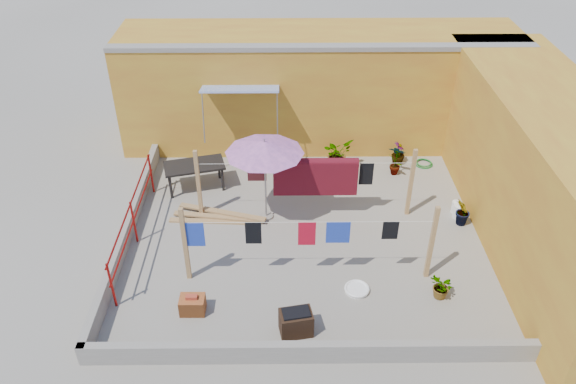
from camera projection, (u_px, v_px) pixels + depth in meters
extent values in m
plane|color=#9E998E|center=(305.00, 235.00, 13.02)|extent=(80.00, 80.00, 0.00)
cube|color=gold|center=(318.00, 87.00, 15.99)|extent=(11.00, 2.40, 3.20)
cube|color=gray|center=(322.00, 47.00, 14.24)|extent=(11.00, 0.35, 0.12)
cube|color=#2D51B2|center=(240.00, 89.00, 14.33)|extent=(2.00, 0.79, 0.22)
cylinder|color=gray|center=(203.00, 118.00, 14.38)|extent=(0.03, 0.30, 1.28)
cylinder|color=gray|center=(277.00, 118.00, 14.40)|extent=(0.03, 0.30, 1.28)
cube|color=gold|center=(546.00, 176.00, 12.16)|extent=(2.40, 9.00, 3.20)
cube|color=gray|center=(313.00, 352.00, 9.95)|extent=(8.30, 0.16, 0.44)
cube|color=gray|center=(128.00, 228.00, 12.87)|extent=(0.16, 7.30, 0.44)
cylinder|color=#9C110F|center=(112.00, 285.00, 10.87)|extent=(0.05, 0.05, 1.10)
cylinder|color=#9C110F|center=(134.00, 222.00, 12.52)|extent=(0.05, 0.05, 1.10)
cylinder|color=#9C110F|center=(151.00, 174.00, 14.16)|extent=(0.05, 0.05, 1.10)
cylinder|color=#9C110F|center=(130.00, 204.00, 12.23)|extent=(0.04, 4.20, 0.04)
cylinder|color=#9C110F|center=(134.00, 220.00, 12.49)|extent=(0.04, 4.20, 0.04)
cube|color=tan|center=(185.00, 244.00, 11.34)|extent=(0.09, 0.09, 1.80)
cube|color=tan|center=(432.00, 243.00, 11.38)|extent=(0.09, 0.09, 1.80)
cube|color=tan|center=(411.00, 183.00, 13.19)|extent=(0.09, 0.09, 1.80)
cube|color=tan|center=(198.00, 184.00, 13.15)|extent=(0.09, 0.09, 1.80)
cylinder|color=silver|center=(309.00, 222.00, 11.05)|extent=(5.00, 0.01, 0.01)
cylinder|color=silver|center=(305.00, 163.00, 12.86)|extent=(5.00, 0.01, 0.01)
cube|color=#540E19|center=(315.00, 178.00, 13.08)|extent=(1.97, 0.22, 0.87)
cube|color=black|center=(366.00, 174.00, 13.04)|extent=(0.32, 0.02, 0.59)
cube|color=maroon|center=(257.00, 172.00, 12.98)|extent=(0.44, 0.02, 0.46)
cube|color=#203BAE|center=(194.00, 234.00, 11.20)|extent=(0.42, 0.02, 0.59)
cube|color=black|center=(253.00, 233.00, 11.19)|extent=(0.32, 0.02, 0.53)
cube|color=#AF0E24|center=(307.00, 234.00, 11.21)|extent=(0.35, 0.02, 0.58)
cube|color=#203BAE|center=(338.00, 232.00, 11.20)|extent=(0.48, 0.02, 0.52)
cube|color=black|center=(390.00, 230.00, 11.18)|extent=(0.32, 0.02, 0.44)
cylinder|color=gray|center=(266.00, 216.00, 13.57)|extent=(0.32, 0.32, 0.05)
cylinder|color=gray|center=(265.00, 182.00, 13.00)|extent=(0.04, 0.04, 2.06)
cone|color=#D874BF|center=(264.00, 147.00, 12.47)|extent=(2.20, 2.20, 0.29)
cylinder|color=gray|center=(264.00, 141.00, 12.38)|extent=(0.04, 0.04, 0.09)
cube|color=black|center=(194.00, 165.00, 14.25)|extent=(1.65, 1.11, 0.06)
cube|color=black|center=(171.00, 187.00, 14.07)|extent=(0.06, 0.06, 0.66)
cube|color=black|center=(169.00, 174.00, 14.55)|extent=(0.06, 0.06, 0.66)
cube|color=black|center=(223.00, 179.00, 14.35)|extent=(0.06, 0.06, 0.66)
cube|color=black|center=(219.00, 167.00, 14.83)|extent=(0.06, 0.06, 0.66)
cube|color=#A95727|center=(193.00, 305.00, 10.95)|extent=(0.49, 0.36, 0.36)
cube|color=#B23E29|center=(191.00, 297.00, 10.83)|extent=(0.22, 0.11, 0.07)
cube|color=tan|center=(215.00, 221.00, 13.41)|extent=(2.20, 0.29, 0.04)
cube|color=tan|center=(219.00, 217.00, 13.48)|extent=(2.19, 0.48, 0.04)
cube|color=tan|center=(222.00, 212.00, 13.55)|extent=(2.15, 0.77, 0.04)
cube|color=#311E13|center=(296.00, 323.00, 10.47)|extent=(0.67, 0.51, 0.50)
cube|color=black|center=(296.00, 313.00, 10.32)|extent=(0.55, 0.39, 0.04)
cylinder|color=white|center=(357.00, 290.00, 11.50)|extent=(0.49, 0.49, 0.06)
torus|color=white|center=(357.00, 289.00, 11.48)|extent=(0.52, 0.52, 0.05)
cylinder|color=white|center=(456.00, 207.00, 13.67)|extent=(0.22, 0.22, 0.30)
cylinder|color=white|center=(457.00, 201.00, 13.57)|extent=(0.06, 0.06, 0.05)
cylinder|color=white|center=(458.00, 211.00, 13.49)|extent=(0.25, 0.25, 0.33)
cylinder|color=white|center=(459.00, 205.00, 13.38)|extent=(0.07, 0.07, 0.06)
torus|color=#176B25|center=(424.00, 164.00, 15.57)|extent=(0.50, 0.50, 0.04)
torus|color=#176B25|center=(424.00, 163.00, 15.55)|extent=(0.42, 0.42, 0.04)
imported|color=#245F1B|center=(337.00, 153.00, 15.23)|extent=(1.01, 1.01, 0.85)
imported|color=#245F1B|center=(398.00, 153.00, 15.45)|extent=(0.40, 0.40, 0.64)
imported|color=#245F1B|center=(396.00, 160.00, 14.92)|extent=(0.57, 0.51, 0.89)
imported|color=#245F1B|center=(463.00, 212.00, 13.12)|extent=(0.43, 0.48, 0.75)
imported|color=#245F1B|center=(442.00, 288.00, 11.21)|extent=(0.51, 0.56, 0.55)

